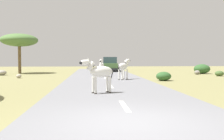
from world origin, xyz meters
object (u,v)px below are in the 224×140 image
Objects in this scene: bush_0 at (202,69)px; rock_1 at (2,73)px; zebra_0 at (101,66)px; zebra_2 at (124,67)px; car_0 at (110,65)px; rock_0 at (19,76)px; bush_2 at (219,73)px; tree_0 at (19,40)px; bush_1 at (164,76)px; rock_2 at (197,72)px; zebra_1 at (100,72)px.

rock_1 is (-20.14, -0.96, -0.26)m from bush_0.
zebra_0 is 1.03× the size of zebra_2.
car_0 is at bearing -90.73° from zebra_0.
rock_0 is at bearing 11.83° from zebra_0.
tree_0 is at bearing 163.29° from bush_2.
rock_1 is (-0.81, -3.08, -3.30)m from tree_0.
tree_0 is at bearing -28.67° from zebra_0.
bush_2 is at bearing -90.08° from bush_0.
bush_1 is at bearing 106.34° from car_0.
bush_0 is 1.67m from rock_2.
rock_2 is (10.18, 13.28, -0.78)m from zebra_1.
tree_0 reaches higher than rock_0.
zebra_1 is 16.26m from rock_1.
car_0 is at bearing 127.97° from zebra_2.
zebra_1 is 7.57m from zebra_2.
zebra_1 is at bearing 88.54° from car_0.
car_0 is 5.52× the size of bush_2.
zebra_2 reaches higher than rock_2.
tree_0 is 2.53× the size of bush_0.
zebra_0 reaches higher than bush_0.
zebra_1 reaches higher than bush_2.
car_0 reaches higher than zebra_0.
zebra_0 is at bearing -36.41° from tree_0.
zebra_0 is 1.03× the size of zebra_1.
bush_0 is 2.98× the size of rock_2.
rock_1 reaches higher than bush_2.
car_0 reaches higher than bush_0.
rock_2 is at bearing -10.47° from tree_0.
bush_2 is at bearing 3.29° from rock_0.
tree_0 is 7.82m from rock_0.
bush_0 reaches higher than bush_1.
rock_1 is at bearing 34.35° from car_0.
rock_0 is at bearing 163.61° from bush_1.
zebra_2 is 1.96× the size of bush_2.
bush_0 is at bearing 89.92° from bush_2.
zebra_2 is at bearing 94.43° from car_0.
rock_0 is (-8.20, -10.07, -0.69)m from car_0.
bush_1 is (12.93, -10.08, -3.22)m from tree_0.
bush_1 is 15.41m from rock_1.
zebra_1 reaches higher than rock_1.
rock_2 is (19.09, -0.30, -0.04)m from rock_1.
rock_2 is at bearing -0.91° from rock_1.
zebra_1 is at bearing -57.39° from rock_0.
zebra_2 is 2.99m from bush_1.
car_0 reaches higher than rock_1.
bush_2 is at bearing -7.70° from rock_1.
zebra_1 is 0.94× the size of bush_0.
tree_0 is 10.41× the size of rock_0.
car_0 reaches higher than rock_2.
bush_1 is 1.32× the size of rock_1.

